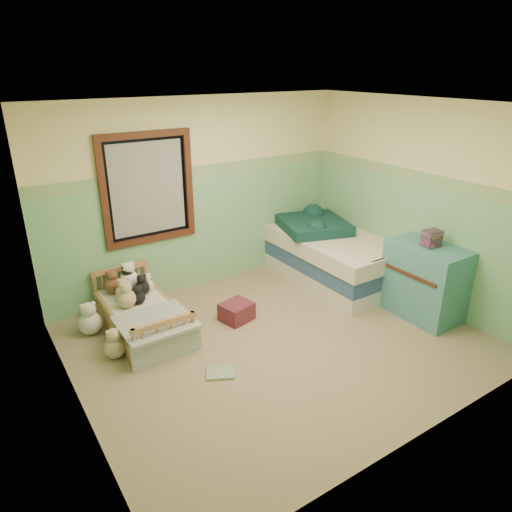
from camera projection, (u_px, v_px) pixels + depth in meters
floor at (278, 341)px, 5.19m from camera, size 4.20×3.60×0.02m
ceiling at (283, 104)px, 4.23m from camera, size 4.20×3.60×0.02m
wall_back at (199, 196)px, 6.10m from camera, size 4.20×0.04×2.50m
wall_front at (429, 307)px, 3.32m from camera, size 4.20×0.04×2.50m
wall_left at (63, 285)px, 3.65m from camera, size 0.04×3.60×2.50m
wall_right at (418, 203)px, 5.77m from camera, size 0.04×3.60×2.50m
wainscot_mint at (202, 232)px, 6.28m from camera, size 4.20×0.01×1.50m
border_strip at (199, 171)px, 5.97m from camera, size 4.20×0.01×0.15m
window_frame at (148, 189)px, 5.64m from camera, size 1.16×0.06×1.36m
window_blinds at (148, 189)px, 5.65m from camera, size 0.92×0.01×1.12m
toddler_bed_frame at (143, 323)px, 5.37m from camera, size 0.70×1.41×0.18m
toddler_mattress at (142, 311)px, 5.32m from camera, size 0.64×1.35×0.12m
patchwork_quilt at (156, 322)px, 4.95m from camera, size 0.76×0.70×0.03m
plush_bed_brown at (113, 285)px, 5.56m from camera, size 0.21×0.21×0.21m
plush_bed_white at (129, 280)px, 5.66m from camera, size 0.24×0.24×0.24m
plush_bed_tan at (123, 292)px, 5.42m from camera, size 0.18×0.18×0.18m
plush_bed_dark at (142, 288)px, 5.54m from camera, size 0.17×0.17×0.17m
plush_floor_cream at (90, 323)px, 5.28m from camera, size 0.26×0.26×0.26m
plush_floor_tan at (115, 348)px, 4.86m from camera, size 0.23×0.23×0.23m
twin_bed_frame at (328, 271)px, 6.66m from camera, size 1.02×2.04×0.22m
twin_boxspring at (328, 257)px, 6.58m from camera, size 1.02×2.04×0.22m
twin_mattress at (329, 242)px, 6.50m from camera, size 1.06×2.08×0.22m
teal_blanket at (313, 225)px, 6.63m from camera, size 1.10×1.13×0.14m
dresser at (425, 281)px, 5.57m from camera, size 0.56×0.89×0.89m
book_stack at (432, 238)px, 5.36m from camera, size 0.21×0.18×0.20m
red_pillow at (237, 312)px, 5.57m from camera, size 0.41×0.38×0.22m
floor_book at (220, 373)px, 4.63m from camera, size 0.34×0.32×0.03m
extra_plush_0 at (139, 298)px, 5.33m from camera, size 0.15×0.15×0.15m
extra_plush_1 at (147, 285)px, 5.61m from camera, size 0.16×0.16×0.16m
extra_plush_2 at (127, 299)px, 5.24m from camera, size 0.21×0.21×0.21m
extra_plush_3 at (129, 281)px, 5.65m from camera, size 0.22×0.22×0.22m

